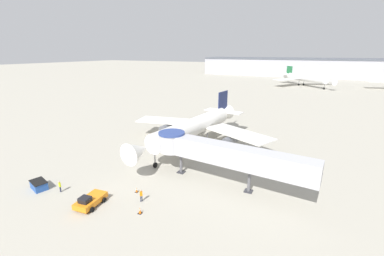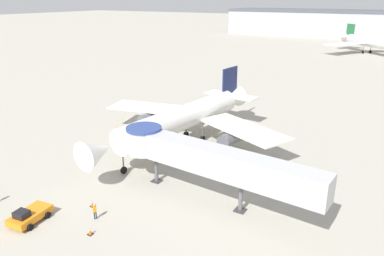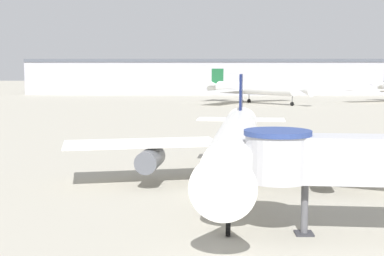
{
  "view_description": "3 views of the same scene",
  "coord_description": "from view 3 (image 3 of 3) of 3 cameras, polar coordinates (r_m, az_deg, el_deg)",
  "views": [
    {
      "loc": [
        23.65,
        -42.52,
        18.35
      ],
      "look_at": [
        3.9,
        -3.72,
        5.34
      ],
      "focal_mm": 24.0,
      "sensor_mm": 36.0,
      "label": 1
    },
    {
      "loc": [
        29.11,
        -42.08,
        20.53
      ],
      "look_at": [
        2.81,
        1.95,
        2.41
      ],
      "focal_mm": 35.0,
      "sensor_mm": 36.0,
      "label": 2
    },
    {
      "loc": [
        -1.02,
        -42.34,
        10.11
      ],
      "look_at": [
        -1.61,
        1.37,
        5.23
      ],
      "focal_mm": 50.0,
      "sensor_mm": 36.0,
      "label": 3
    }
  ],
  "objects": [
    {
      "name": "ground_plane",
      "position": [
        43.54,
        2.12,
        -7.06
      ],
      "size": [
        800.0,
        800.0,
        0.0
      ],
      "primitive_type": "plane",
      "color": "#A8A393"
    },
    {
      "name": "main_airplane",
      "position": [
        44.23,
        4.75,
        -1.55
      ],
      "size": [
        31.1,
        32.91,
        9.53
      ],
      "rotation": [
        0.0,
        0.0,
        -0.11
      ],
      "color": "white",
      "rests_on": "ground_plane"
    },
    {
      "name": "background_jet_green_tail",
      "position": [
        156.18,
        6.44,
        4.25
      ],
      "size": [
        30.78,
        31.24,
        10.08
      ],
      "rotation": [
        0.0,
        0.0,
        0.77
      ],
      "color": "white",
      "rests_on": "ground_plane"
    },
    {
      "name": "terminal_building",
      "position": [
        217.81,
        4.45,
        5.5
      ],
      "size": [
        161.07,
        28.47,
        13.71
      ],
      "color": "#A8A8B2",
      "rests_on": "ground_plane"
    }
  ]
}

